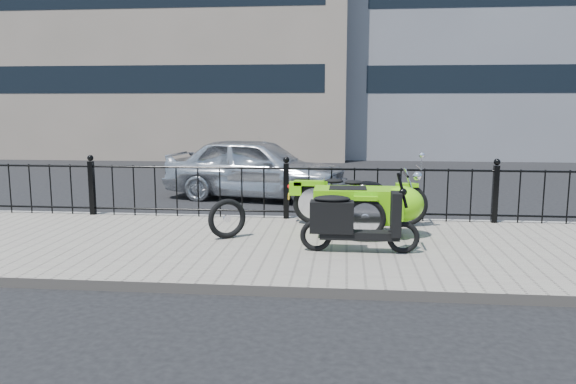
# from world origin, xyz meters

# --- Properties ---
(ground) EXTENTS (120.00, 120.00, 0.00)m
(ground) POSITION_xyz_m (0.00, 0.00, 0.00)
(ground) COLOR black
(ground) RESTS_ON ground
(sidewalk) EXTENTS (30.00, 3.80, 0.12)m
(sidewalk) POSITION_xyz_m (0.00, -0.50, 0.06)
(sidewalk) COLOR gray
(sidewalk) RESTS_ON ground
(curb) EXTENTS (30.00, 0.10, 0.12)m
(curb) POSITION_xyz_m (0.00, 1.44, 0.06)
(curb) COLOR gray
(curb) RESTS_ON ground
(iron_fence) EXTENTS (14.11, 0.11, 1.08)m
(iron_fence) POSITION_xyz_m (0.00, 1.30, 0.59)
(iron_fence) COLOR black
(iron_fence) RESTS_ON sidewalk
(building_tan) EXTENTS (14.00, 8.01, 12.00)m
(building_tan) POSITION_xyz_m (-6.00, 15.99, 6.00)
(building_tan) COLOR gray
(building_tan) RESTS_ON ground
(motorcycle_sidecar) EXTENTS (2.28, 1.48, 0.98)m
(motorcycle_sidecar) POSITION_xyz_m (1.38, 0.25, 0.59)
(motorcycle_sidecar) COLOR black
(motorcycle_sidecar) RESTS_ON sidewalk
(scooter) EXTENTS (1.59, 0.46, 1.08)m
(scooter) POSITION_xyz_m (1.10, -0.85, 0.54)
(scooter) COLOR black
(scooter) RESTS_ON sidewalk
(spare_tire) EXTENTS (0.54, 0.41, 0.59)m
(spare_tire) POSITION_xyz_m (-0.71, -0.27, 0.42)
(spare_tire) COLOR black
(spare_tire) RESTS_ON sidewalk
(sedan_car) EXTENTS (4.29, 2.37, 1.38)m
(sedan_car) POSITION_xyz_m (-0.96, 4.03, 0.69)
(sedan_car) COLOR silver
(sedan_car) RESTS_ON ground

